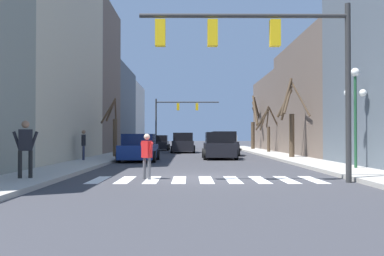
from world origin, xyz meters
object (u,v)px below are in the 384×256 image
(car_parked_left_mid, at_px, (139,148))
(car_driving_away_lane, at_px, (219,146))
(traffic_signal_near, at_px, (268,49))
(car_parked_right_mid, at_px, (183,143))
(traffic_signal_far, at_px, (175,112))
(car_parked_left_near, at_px, (228,143))
(street_tree_right_far, at_px, (267,129))
(car_parked_right_far, at_px, (160,143))
(street_tree_right_mid, at_px, (255,122))
(pedestrian_waiting_at_curb, at_px, (25,144))
(car_parked_left_far, at_px, (224,144))
(pedestrian_near_right_corner, at_px, (147,152))
(street_lamp_right_corner, at_px, (355,97))
(pedestrian_on_right_sidewalk, at_px, (84,142))
(street_tree_left_near, at_px, (290,119))
(street_tree_right_near, at_px, (114,130))

(car_parked_left_mid, bearing_deg, car_driving_away_lane, -62.40)
(traffic_signal_near, relative_size, car_parked_right_mid, 1.47)
(traffic_signal_far, height_order, car_parked_left_near, traffic_signal_far)
(car_parked_left_near, xyz_separation_m, street_tree_right_far, (2.58, -9.38, 1.35))
(car_parked_right_far, bearing_deg, street_tree_right_mid, -90.77)
(traffic_signal_far, relative_size, street_tree_right_far, 1.93)
(pedestrian_waiting_at_curb, bearing_deg, car_driving_away_lane, 43.75)
(car_driving_away_lane, relative_size, car_parked_left_far, 1.02)
(traffic_signal_near, distance_m, pedestrian_near_right_corner, 5.25)
(car_parked_left_near, bearing_deg, street_lamp_right_corner, -174.34)
(pedestrian_on_right_sidewalk, relative_size, street_tree_right_far, 0.42)
(car_parked_right_far, bearing_deg, car_driving_away_lane, -164.39)
(car_parked_right_far, height_order, pedestrian_on_right_sidewalk, pedestrian_on_right_sidewalk)
(pedestrian_near_right_corner, relative_size, street_tree_right_mid, 0.28)
(car_parked_right_far, height_order, pedestrian_near_right_corner, car_parked_right_far)
(car_parked_left_far, distance_m, street_tree_left_near, 7.09)
(car_parked_left_near, relative_size, pedestrian_near_right_corner, 3.12)
(car_parked_left_mid, bearing_deg, pedestrian_waiting_at_curb, 169.85)
(traffic_signal_near, bearing_deg, street_tree_right_near, 116.01)
(car_parked_right_mid, bearing_deg, pedestrian_waiting_at_curb, -10.07)
(pedestrian_near_right_corner, relative_size, street_tree_right_near, 0.41)
(car_driving_away_lane, bearing_deg, street_tree_left_near, -97.76)
(car_parked_left_near, distance_m, car_parked_right_far, 7.16)
(car_parked_right_mid, xyz_separation_m, pedestrian_near_right_corner, (-0.90, -24.76, 0.09))
(car_parked_left_mid, distance_m, pedestrian_waiting_at_curb, 12.48)
(pedestrian_near_right_corner, xyz_separation_m, street_tree_right_far, (8.10, 22.87, 1.19))
(traffic_signal_far, bearing_deg, street_tree_left_near, -71.89)
(traffic_signal_far, bearing_deg, pedestrian_near_right_corner, -89.68)
(car_driving_away_lane, bearing_deg, traffic_signal_far, 8.51)
(car_parked_right_far, xyz_separation_m, pedestrian_on_right_sidewalk, (-2.82, -21.84, 0.40))
(car_parked_left_mid, xyz_separation_m, street_tree_right_far, (9.60, 11.74, 1.35))
(pedestrian_near_right_corner, bearing_deg, street_tree_right_near, -28.71)
(street_lamp_right_corner, distance_m, car_parked_left_near, 29.10)
(car_parked_right_far, bearing_deg, traffic_signal_far, -12.80)
(traffic_signal_near, relative_size, pedestrian_near_right_corner, 4.34)
(street_lamp_right_corner, bearing_deg, car_driving_away_lane, 115.88)
(car_parked_right_mid, bearing_deg, street_lamp_right_corner, 19.27)
(car_parked_right_mid, xyz_separation_m, car_parked_left_far, (3.16, -5.93, 0.02))
(traffic_signal_near, distance_m, car_parked_left_mid, 13.83)
(car_parked_right_far, bearing_deg, street_lamp_right_corner, -160.47)
(pedestrian_waiting_at_curb, height_order, street_tree_left_near, street_tree_left_near)
(car_parked_left_far, bearing_deg, traffic_signal_near, 179.63)
(pedestrian_waiting_at_curb, relative_size, street_tree_right_mid, 0.32)
(traffic_signal_near, bearing_deg, street_tree_right_far, 80.14)
(pedestrian_waiting_at_curb, bearing_deg, car_parked_left_mid, 59.12)
(traffic_signal_far, bearing_deg, car_parked_right_mid, -85.07)
(traffic_signal_far, distance_m, pedestrian_near_right_corner, 37.82)
(car_parked_right_far, height_order, street_tree_right_far, street_tree_right_far)
(pedestrian_on_right_sidewalk, bearing_deg, street_tree_right_far, 126.46)
(car_parked_left_near, relative_size, car_parked_left_mid, 1.02)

